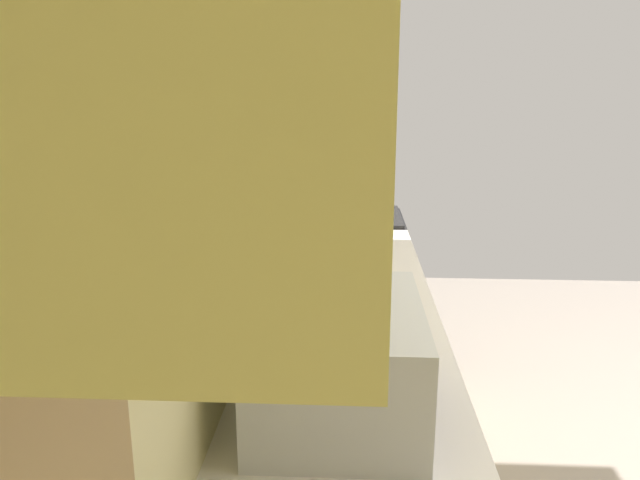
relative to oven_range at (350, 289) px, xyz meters
The scene contains 4 objects.
wall_back 1.87m from the oven_range, 167.38° to the left, with size 4.24×0.12×2.67m, color beige.
oven_range is the anchor object (origin of this frame).
microwave 2.20m from the oven_range, behind, with size 0.53×0.40×0.27m.
bowl 1.71m from the oven_range, behind, with size 0.14×0.14×0.05m.
Camera 1 is at (-1.81, 1.34, 1.67)m, focal length 33.65 mm.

